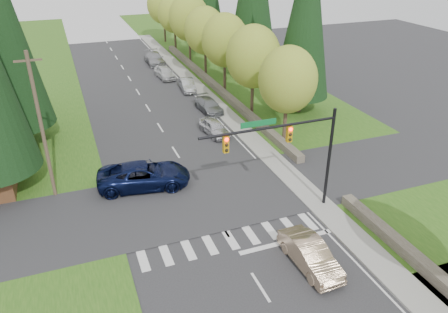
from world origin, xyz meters
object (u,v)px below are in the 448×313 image
parked_car_a (214,127)px  parked_car_c (187,85)px  suv_navy (144,175)px  parked_car_b (209,105)px  parked_car_e (155,58)px  parked_car_d (165,73)px  sedan_champagne (310,254)px

parked_car_a → parked_car_c: (1.26, 12.68, -0.01)m
suv_navy → parked_car_b: 15.31m
parked_car_c → parked_car_e: (-0.97, 12.53, 0.11)m
suv_navy → parked_car_d: 26.15m
parked_car_d → parked_car_b: bearing=-88.9°
parked_car_c → parked_car_d: parked_car_d is taller
parked_car_a → parked_car_e: size_ratio=0.74×
parked_car_b → sedan_champagne: bearing=-99.5°
parked_car_b → suv_navy: bearing=-130.1°
parked_car_a → parked_car_d: (0.00, 18.22, 0.06)m
sedan_champagne → parked_car_d: bearing=86.3°
parked_car_a → parked_car_e: bearing=82.1°
parked_car_c → parked_car_d: size_ratio=0.94×
suv_navy → parked_car_e: 32.98m
suv_navy → parked_car_b: size_ratio=1.46×
sedan_champagne → parked_car_b: 23.88m
sedan_champagne → parked_car_a: (1.03, 18.22, -0.07)m
suv_navy → parked_car_d: bearing=-7.7°
parked_car_e → parked_car_a: bearing=-89.2°
sedan_champagne → parked_car_e: 43.45m
parked_car_b → parked_car_c: bearing=87.4°
sedan_champagne → parked_car_e: size_ratio=0.84×
sedan_champagne → parked_car_a: 18.25m
sedan_champagne → suv_navy: size_ratio=0.70×
parked_car_e → parked_car_b: bearing=-85.3°
parked_car_a → parked_car_b: bearing=68.6°
suv_navy → parked_car_c: bearing=-15.3°
parked_car_b → parked_car_d: size_ratio=1.02×
parked_car_c → sedan_champagne: bearing=-88.2°
suv_navy → sedan_champagne: bearing=-140.5°
suv_navy → parked_car_a: 10.25m
suv_navy → parked_car_c: suv_navy is taller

